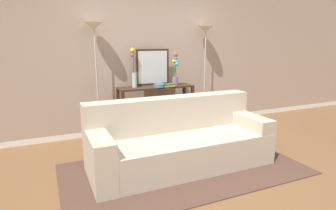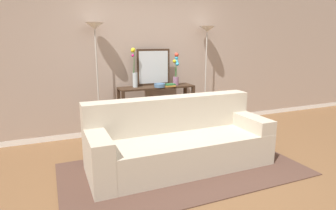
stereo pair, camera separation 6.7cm
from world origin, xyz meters
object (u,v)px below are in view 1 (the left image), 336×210
object	(u,v)px
couch	(179,142)
vase_short_flowers	(175,70)
console_table	(156,101)
book_stack	(169,85)
vase_tall_flowers	(134,71)
fruit_bowl	(159,85)
wall_mirror	(153,67)
book_row_under_console	(138,133)
floor_lamp_left	(95,49)
floor_lamp_right	(205,49)

from	to	relation	value
couch	vase_short_flowers	xyz separation A→B (m)	(0.59, 1.37, 0.80)
console_table	book_stack	distance (m)	0.37
couch	vase_tall_flowers	world-z (taller)	vase_tall_flowers
fruit_bowl	book_stack	bearing A→B (deg)	-2.26
wall_mirror	vase_tall_flowers	xyz separation A→B (m)	(-0.38, -0.10, -0.04)
vase_short_flowers	book_row_under_console	xyz separation A→B (m)	(-0.73, -0.01, -1.06)
vase_short_flowers	book_row_under_console	bearing A→B (deg)	-179.04
floor_lamp_left	vase_tall_flowers	bearing A→B (deg)	-2.21
floor_lamp_right	vase_short_flowers	bearing A→B (deg)	-174.66
console_table	book_row_under_console	world-z (taller)	console_table
book_row_under_console	book_stack	bearing A→B (deg)	-12.65
console_table	floor_lamp_right	xyz separation A→B (m)	(1.02, 0.07, 0.89)
couch	book_stack	size ratio (longest dim) A/B	11.22
couch	vase_short_flowers	world-z (taller)	vase_short_flowers
book_stack	floor_lamp_right	bearing A→B (deg)	13.24
console_table	book_row_under_console	xyz separation A→B (m)	(-0.35, -0.00, -0.53)
vase_tall_flowers	fruit_bowl	xyz separation A→B (m)	(0.39, -0.16, -0.25)
couch	wall_mirror	bearing A→B (deg)	81.68
floor_lamp_right	vase_short_flowers	xyz separation A→B (m)	(-0.64, -0.06, -0.36)
book_stack	console_table	bearing A→B (deg)	147.52
vase_tall_flowers	book_stack	bearing A→B (deg)	-16.78
couch	book_stack	world-z (taller)	book_stack
floor_lamp_left	vase_tall_flowers	world-z (taller)	floor_lamp_left
couch	book_row_under_console	distance (m)	1.39
book_stack	fruit_bowl	bearing A→B (deg)	177.74
fruit_bowl	book_stack	size ratio (longest dim) A/B	0.91
book_stack	couch	bearing A→B (deg)	-108.26
vase_short_flowers	book_stack	distance (m)	0.33
wall_mirror	vase_short_flowers	xyz separation A→B (m)	(0.37, -0.14, -0.05)
vase_tall_flowers	floor_lamp_right	bearing A→B (deg)	0.97
fruit_bowl	book_row_under_console	xyz separation A→B (m)	(-0.37, 0.12, -0.83)
vase_short_flowers	vase_tall_flowers	bearing A→B (deg)	177.23
couch	book_row_under_console	size ratio (longest dim) A/B	6.10
couch	fruit_bowl	bearing A→B (deg)	79.51
vase_tall_flowers	book_stack	xyz separation A→B (m)	(0.57, -0.17, -0.26)
floor_lamp_right	vase_short_flowers	world-z (taller)	floor_lamp_right
floor_lamp_right	book_stack	size ratio (longest dim) A/B	8.98
vase_short_flowers	book_stack	xyz separation A→B (m)	(-0.18, -0.13, -0.24)
couch	wall_mirror	xyz separation A→B (m)	(0.22, 1.51, 0.85)
floor_lamp_right	wall_mirror	bearing A→B (deg)	175.43
console_table	couch	bearing A→B (deg)	-99.02
console_table	vase_short_flowers	bearing A→B (deg)	1.86
floor_lamp_right	couch	bearing A→B (deg)	-130.78
floor_lamp_left	floor_lamp_right	size ratio (longest dim) A/B	1.01
vase_tall_flowers	fruit_bowl	size ratio (longest dim) A/B	3.43
wall_mirror	floor_lamp_left	bearing A→B (deg)	-175.33
floor_lamp_right	fruit_bowl	distance (m)	1.18
wall_mirror	floor_lamp_right	bearing A→B (deg)	-4.57
vase_tall_flowers	wall_mirror	bearing A→B (deg)	15.39
floor_lamp_right	console_table	bearing A→B (deg)	-175.95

